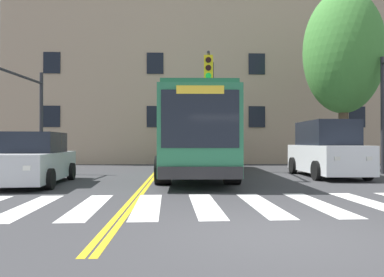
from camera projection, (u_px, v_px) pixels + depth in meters
The scene contains 12 objects.
ground_plane at pixel (280, 235), 5.97m from camera, with size 120.00×120.00×0.00m, color #38383A.
crosswalk at pixel (262, 204), 8.81m from camera, with size 16.78×4.09×0.01m.
lane_line_yellow_inner at pixel (160, 166), 22.71m from camera, with size 0.12×36.00×0.01m, color gold.
lane_line_yellow_outer at pixel (163, 166), 22.72m from camera, with size 0.12×36.00×0.01m, color gold.
city_bus at pixel (195, 134), 16.66m from camera, with size 3.03×11.86×3.37m.
car_silver_near_lane at pixel (35, 161), 13.03m from camera, with size 2.31×4.92×1.82m.
car_white_far_lane at pixel (326, 150), 15.92m from camera, with size 2.22×5.07×2.37m.
car_navy_behind_bus at pixel (180, 151), 26.94m from camera, with size 2.44×4.96×1.79m.
traffic_light_far_corner at pixel (21, 102), 15.20m from camera, with size 0.52×4.20×4.64m.
traffic_light_overhead at pixel (211, 93), 16.72m from camera, with size 0.76×4.47×5.44m.
street_tree_curbside_large at pixel (343, 52), 19.19m from camera, with size 5.47×5.54×9.27m.
building_facade at pixel (245, 81), 29.57m from camera, with size 33.87×9.39×12.62m.
Camera 1 is at (-1.57, -5.94, 1.48)m, focal length 35.00 mm.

